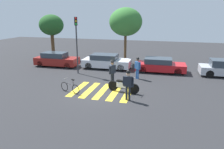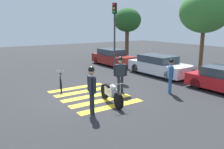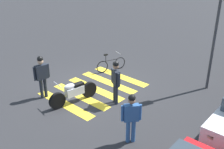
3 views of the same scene
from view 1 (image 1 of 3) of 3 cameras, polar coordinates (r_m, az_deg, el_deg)
The scene contains 13 objects.
ground_plane at distance 14.68m, azimuth -2.61°, elevation -4.47°, with size 60.00×60.00×0.00m, color #2B2B2D.
police_motorcycle at distance 14.34m, azimuth 3.05°, elevation -2.96°, with size 2.22×0.69×1.07m.
leaning_bicycle at distance 14.57m, azimuth -11.20°, elevation -3.41°, with size 1.61×0.64×0.98m.
officer_on_foot at distance 15.64m, azimuth 0.11°, elevation 1.10°, with size 0.42×0.63×1.89m.
officer_by_motorcycle at distance 12.82m, azimuth 4.37°, elevation -2.22°, with size 0.70×0.30×1.91m.
pedestrian_bystander at distance 17.27m, azimuth 6.89°, elevation 2.17°, with size 0.54×0.47×1.80m.
crosswalk_stripes at distance 14.68m, azimuth -2.61°, elevation -4.46°, with size 4.05×3.22×0.01m.
car_maroon_wagon at distance 22.32m, azimuth -14.71°, elevation 3.90°, with size 4.38×1.82×1.40m.
car_white_van at distance 20.72m, azimuth -1.57°, elevation 3.52°, with size 4.65×2.02×1.37m.
car_red_convertible at distance 19.88m, azimuth 12.75°, elevation 2.45°, with size 4.49×1.99×1.28m.
traffic_light_pole at distance 18.65m, azimuth -9.54°, elevation 9.93°, with size 0.33×0.36×4.90m.
street_tree_near at distance 25.94m, azimuth -15.99°, elevation 12.57°, with size 2.77×2.77×5.10m.
street_tree_mid at distance 22.71m, azimuth 3.70°, elevation 13.90°, with size 3.42×3.42×5.80m.
Camera 1 is at (4.28, -13.08, 5.10)m, focal length 34.00 mm.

